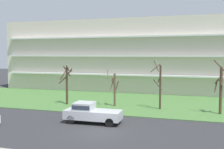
% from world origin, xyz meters
% --- Properties ---
extents(ground, '(160.00, 160.00, 0.00)m').
position_xyz_m(ground, '(0.00, 0.00, 0.00)').
color(ground, '#2D2D30').
extents(grass_lawn_strip, '(80.00, 16.00, 0.08)m').
position_xyz_m(grass_lawn_strip, '(0.00, 14.00, 0.04)').
color(grass_lawn_strip, '#477238').
rests_on(grass_lawn_strip, ground).
extents(apartment_building, '(52.66, 13.01, 12.52)m').
position_xyz_m(apartment_building, '(0.00, 28.03, 6.26)').
color(apartment_building, beige).
rests_on(apartment_building, ground).
extents(tree_far_left, '(1.71, 1.65, 5.15)m').
position_xyz_m(tree_far_left, '(-8.07, 10.18, 2.83)').
color(tree_far_left, '#423023').
rests_on(tree_far_left, ground).
extents(tree_left, '(1.69, 1.72, 4.59)m').
position_xyz_m(tree_left, '(-1.88, 10.81, 2.39)').
color(tree_left, brown).
rests_on(tree_left, ground).
extents(tree_center, '(1.44, 2.00, 5.84)m').
position_xyz_m(tree_center, '(3.78, 10.52, 2.93)').
color(tree_center, '#423023').
rests_on(tree_center, ground).
extents(tree_right, '(1.45, 1.60, 5.95)m').
position_xyz_m(tree_right, '(10.38, 9.79, 2.89)').
color(tree_right, '#4C3828').
rests_on(tree_right, ground).
extents(pickup_silver_center_left, '(5.44, 2.12, 1.95)m').
position_xyz_m(pickup_silver_center_left, '(-1.76, 2.49, 1.02)').
color(pickup_silver_center_left, '#B7BABF').
rests_on(pickup_silver_center_left, ground).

